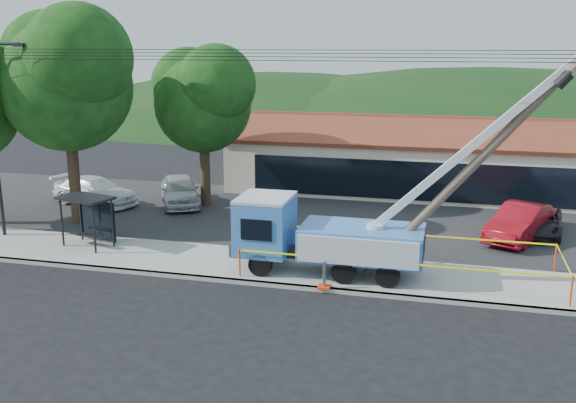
% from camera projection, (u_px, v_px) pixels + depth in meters
% --- Properties ---
extents(ground, '(120.00, 120.00, 0.00)m').
position_uv_depth(ground, '(258.00, 308.00, 22.19)').
color(ground, black).
rests_on(ground, ground).
extents(curb, '(60.00, 0.25, 0.15)m').
position_uv_depth(curb, '(274.00, 285.00, 24.15)').
color(curb, '#AFADA4').
rests_on(curb, ground).
extents(sidewalk, '(60.00, 4.00, 0.15)m').
position_uv_depth(sidewalk, '(287.00, 268.00, 25.93)').
color(sidewalk, '#AFADA4').
rests_on(sidewalk, ground).
extents(parking_lot, '(60.00, 12.00, 0.10)m').
position_uv_depth(parking_lot, '(325.00, 218.00, 33.46)').
color(parking_lot, '#28282B').
rests_on(parking_lot, ground).
extents(strip_mall, '(22.50, 8.53, 4.67)m').
position_uv_depth(strip_mall, '(414.00, 160.00, 39.57)').
color(strip_mall, beige).
rests_on(strip_mall, ground).
extents(tree_west_near, '(7.56, 6.72, 10.80)m').
position_uv_depth(tree_west_near, '(66.00, 73.00, 30.78)').
color(tree_west_near, '#332316').
rests_on(tree_west_near, ground).
extents(tree_lot, '(6.30, 5.60, 8.94)m').
position_uv_depth(tree_lot, '(203.00, 95.00, 34.60)').
color(tree_lot, '#332316').
rests_on(tree_lot, ground).
extents(hill_west, '(78.40, 56.00, 28.00)m').
position_uv_depth(hill_west, '(272.00, 119.00, 77.52)').
color(hill_west, black).
rests_on(hill_west, ground).
extents(hill_center, '(89.60, 64.00, 32.00)m').
position_uv_depth(hill_center, '(487.00, 125.00, 71.52)').
color(hill_center, black).
rests_on(hill_center, ground).
extents(utility_truck, '(12.67, 3.93, 8.82)m').
position_uv_depth(utility_truck, '(325.00, 233.00, 24.96)').
color(utility_truck, black).
rests_on(utility_truck, ground).
extents(leaning_pole, '(7.43, 1.93, 8.79)m').
position_uv_depth(leaning_pole, '(479.00, 160.00, 22.95)').
color(leaning_pole, brown).
rests_on(leaning_pole, ground).
extents(bus_shelter, '(2.65, 2.03, 2.27)m').
position_uv_depth(bus_shelter, '(89.00, 209.00, 28.28)').
color(bus_shelter, black).
rests_on(bus_shelter, ground).
extents(caution_tape, '(11.98, 3.78, 1.09)m').
position_uv_depth(caution_tape, '(400.00, 253.00, 24.97)').
color(caution_tape, '#F13D0D').
rests_on(caution_tape, ground).
extents(car_silver, '(4.07, 5.27, 1.68)m').
position_uv_depth(car_silver, '(180.00, 206.00, 36.03)').
color(car_silver, silver).
rests_on(car_silver, ground).
extents(car_red, '(3.64, 5.21, 1.63)m').
position_uv_depth(car_red, '(519.00, 241.00, 29.69)').
color(car_red, maroon).
rests_on(car_red, ground).
extents(car_white, '(5.60, 3.36, 1.52)m').
position_uv_depth(car_white, '(96.00, 206.00, 36.15)').
color(car_white, white).
rests_on(car_white, ground).
extents(car_dark, '(2.60, 4.60, 1.21)m').
position_uv_depth(car_dark, '(538.00, 235.00, 30.58)').
color(car_dark, black).
rests_on(car_dark, ground).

